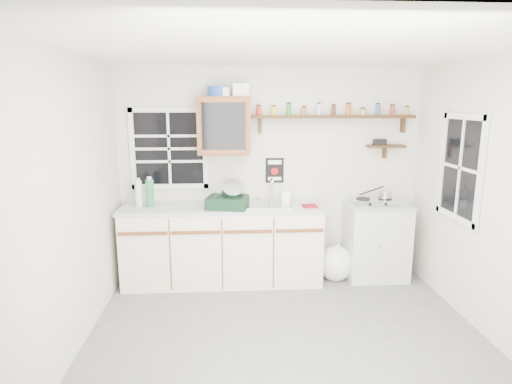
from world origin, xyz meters
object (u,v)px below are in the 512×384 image
right_cabinet (375,240)px  dish_rack (229,199)px  main_cabinet (223,244)px  upper_cabinet (224,126)px  hotplate (374,201)px  spice_shelf (333,116)px

right_cabinet → dish_rack: bearing=-175.5°
main_cabinet → dish_rack: bearing=-54.2°
main_cabinet → upper_cabinet: (0.03, 0.14, 1.36)m
main_cabinet → hotplate: size_ratio=4.35×
right_cabinet → hotplate: 0.49m
dish_rack → main_cabinet: bearing=138.7°
spice_shelf → dish_rack: 1.56m
right_cabinet → upper_cabinet: bearing=176.2°
main_cabinet → dish_rack: (0.08, -0.11, 0.57)m
upper_cabinet → hotplate: 1.96m
spice_shelf → hotplate: 1.11m
hotplate → main_cabinet: bearing=-178.1°
spice_shelf → hotplate: size_ratio=3.60×
upper_cabinet → spice_shelf: bearing=3.1°
right_cabinet → spice_shelf: spice_shelf is taller
right_cabinet → main_cabinet: bearing=-179.2°
main_cabinet → spice_shelf: bearing=9.3°
upper_cabinet → dish_rack: 0.84m
main_cabinet → spice_shelf: size_ratio=1.21×
upper_cabinet → hotplate: size_ratio=1.23×
right_cabinet → upper_cabinet: (-1.80, 0.12, 1.37)m
spice_shelf → hotplate: bearing=-23.6°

